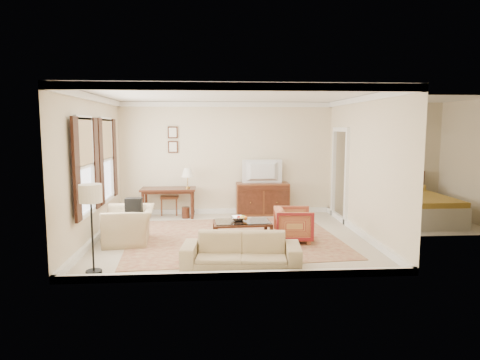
{
  "coord_description": "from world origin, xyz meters",
  "views": [
    {
      "loc": [
        -0.4,
        -8.61,
        2.27
      ],
      "look_at": [
        0.2,
        0.3,
        1.15
      ],
      "focal_mm": 32.0,
      "sensor_mm": 36.0,
      "label": 1
    }
  ],
  "objects": [
    {
      "name": "floor_lamp",
      "position": [
        -2.24,
        -2.04,
        1.15
      ],
      "size": [
        0.34,
        0.34,
        1.4
      ],
      "color": "black",
      "rests_on": "room_shell"
    },
    {
      "name": "window_rear",
      "position": [
        -2.7,
        0.9,
        1.55
      ],
      "size": [
        0.12,
        1.56,
        1.8
      ],
      "primitive_type": null,
      "color": "#CCB284",
      "rests_on": "room_shell"
    },
    {
      "name": "sideboard",
      "position": [
        0.91,
        2.21,
        0.41
      ],
      "size": [
        1.35,
        0.52,
        0.83
      ],
      "primitive_type": "cube",
      "color": "brown",
      "rests_on": "room_shell"
    },
    {
      "name": "doorway",
      "position": [
        2.71,
        1.5,
        1.08
      ],
      "size": [
        0.1,
        1.12,
        2.25
      ],
      "primitive_type": null,
      "color": "white",
      "rests_on": "room_shell"
    },
    {
      "name": "backpack",
      "position": [
        -1.93,
        -0.23,
        0.72
      ],
      "size": [
        0.28,
        0.36,
        0.4
      ],
      "primitive_type": "cube",
      "rotation": [
        0.0,
        0.0,
        -1.79
      ],
      "color": "black",
      "rests_on": "club_armchair"
    },
    {
      "name": "desk_chair",
      "position": [
        -1.49,
        2.41,
        0.53
      ],
      "size": [
        0.49,
        0.49,
        1.05
      ],
      "primitive_type": null,
      "rotation": [
        0.0,
        0.0,
        0.09
      ],
      "color": "brown",
      "rests_on": "room_shell"
    },
    {
      "name": "window_front",
      "position": [
        -2.7,
        -0.7,
        1.55
      ],
      "size": [
        0.12,
        1.56,
        1.8
      ],
      "primitive_type": null,
      "color": "#CCB284",
      "rests_on": "room_shell"
    },
    {
      "name": "room_shell",
      "position": [
        0.0,
        0.0,
        2.47
      ],
      "size": [
        5.51,
        5.01,
        2.91
      ],
      "color": "beige",
      "rests_on": "ground"
    },
    {
      "name": "book_a",
      "position": [
        0.01,
        -0.48,
        0.18
      ],
      "size": [
        0.28,
        0.08,
        0.38
      ],
      "primitive_type": "imported",
      "rotation": [
        0.0,
        0.0,
        0.16
      ],
      "color": "brown",
      "rests_on": "coffee_table"
    },
    {
      "name": "striped_armchair",
      "position": [
        1.22,
        -0.4,
        0.37
      ],
      "size": [
        0.73,
        0.77,
        0.74
      ],
      "primitive_type": "imported",
      "rotation": [
        0.0,
        0.0,
        1.49
      ],
      "color": "maroon",
      "rests_on": "room_shell"
    },
    {
      "name": "rug",
      "position": [
        0.03,
        -0.08,
        0.01
      ],
      "size": [
        4.46,
        3.91,
        0.01
      ],
      "primitive_type": "cube",
      "rotation": [
        0.0,
        0.0,
        0.08
      ],
      "color": "maroon",
      "rests_on": "room_shell"
    },
    {
      "name": "writing_desk",
      "position": [
        -1.48,
        2.06,
        0.63
      ],
      "size": [
        1.35,
        0.68,
        0.74
      ],
      "color": "#4C2315",
      "rests_on": "room_shell"
    },
    {
      "name": "book_b",
      "position": [
        0.36,
        -0.67,
        0.18
      ],
      "size": [
        0.28,
        0.03,
        0.38
      ],
      "primitive_type": "imported",
      "rotation": [
        0.0,
        0.0,
        -0.02
      ],
      "color": "brown",
      "rests_on": "coffee_table"
    },
    {
      "name": "club_armchair",
      "position": [
        -2.01,
        -0.28,
        0.47
      ],
      "size": [
        0.78,
        1.13,
        0.94
      ],
      "primitive_type": "imported",
      "rotation": [
        0.0,
        0.0,
        -1.49
      ],
      "color": "tan",
      "rests_on": "room_shell"
    },
    {
      "name": "coffee_table",
      "position": [
        0.18,
        -0.57,
        0.35
      ],
      "size": [
        1.13,
        0.7,
        0.46
      ],
      "rotation": [
        0.0,
        0.0,
        0.06
      ],
      "color": "#4C2315",
      "rests_on": "room_shell"
    },
    {
      "name": "annex_bedroom",
      "position": [
        4.49,
        1.15,
        0.34
      ],
      "size": [
        3.0,
        2.7,
        2.9
      ],
      "color": "beige",
      "rests_on": "ground"
    },
    {
      "name": "fruit_bowl",
      "position": [
        0.11,
        -0.5,
        0.51
      ],
      "size": [
        0.42,
        0.42,
        0.1
      ],
      "primitive_type": "imported",
      "color": "silver",
      "rests_on": "coffee_table"
    },
    {
      "name": "desk_lamp",
      "position": [
        -0.99,
        2.06,
        0.99
      ],
      "size": [
        0.32,
        0.32,
        0.5
      ],
      "primitive_type": null,
      "color": "silver",
      "rests_on": "writing_desk"
    },
    {
      "name": "tv",
      "position": [
        0.91,
        2.19,
        1.32
      ],
      "size": [
        0.98,
        0.56,
        0.13
      ],
      "primitive_type": "imported",
      "rotation": [
        0.0,
        0.0,
        3.14
      ],
      "color": "black",
      "rests_on": "sideboard"
    },
    {
      "name": "framed_prints",
      "position": [
        -1.38,
        2.47,
        1.94
      ],
      "size": [
        0.25,
        0.04,
        0.68
      ],
      "primitive_type": null,
      "color": "#4C2315",
      "rests_on": "room_shell"
    },
    {
      "name": "sofa",
      "position": [
        0.07,
        -1.94,
        0.37
      ],
      "size": [
        1.94,
        0.74,
        0.74
      ],
      "primitive_type": "imported",
      "rotation": [
        0.0,
        0.0,
        -0.1
      ],
      "color": "tan",
      "rests_on": "room_shell"
    }
  ]
}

